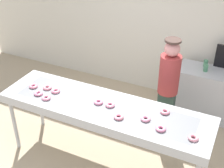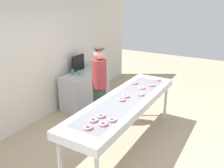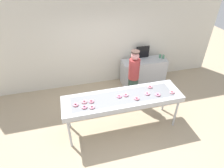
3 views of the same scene
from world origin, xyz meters
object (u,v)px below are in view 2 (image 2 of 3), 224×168
Objects in this scene: strawberry_donut_3 at (103,124)px; strawberry_donut_5 at (141,94)px; strawberry_donut_1 at (112,120)px; worker_baker at (99,83)px; strawberry_donut_7 at (158,80)px; paper_cup_0 at (96,64)px; strawberry_donut_11 at (93,120)px; paper_cup_2 at (73,72)px; strawberry_donut_6 at (101,116)px; paper_cup_3 at (100,64)px; strawberry_donut_2 at (151,85)px; strawberry_donut_8 at (142,88)px; strawberry_donut_0 at (134,83)px; strawberry_donut_4 at (88,128)px; strawberry_donut_9 at (122,100)px; prep_counter at (86,88)px; fryer_conveyor at (125,103)px; paper_cup_1 at (79,73)px; menu_display at (78,63)px; strawberry_donut_10 at (126,96)px.

strawberry_donut_3 and strawberry_donut_5 have the same top height.
worker_baker reaches higher than strawberry_donut_1.
strawberry_donut_7 reaches higher than paper_cup_0.
strawberry_donut_11 is at bearing -146.81° from paper_cup_0.
paper_cup_2 is (1.88, 1.91, -0.09)m from strawberry_donut_11.
strawberry_donut_6 is at bearing 33.65° from worker_baker.
worker_baker reaches higher than strawberry_donut_6.
paper_cup_0 is at bearing 140.98° from paper_cup_3.
strawberry_donut_2 is 1.00× the size of strawberry_donut_8.
strawberry_donut_0 and strawberry_donut_4 have the same top height.
paper_cup_3 is at bearing 30.43° from strawberry_donut_4.
prep_counter is (1.39, 1.78, -0.58)m from strawberry_donut_9.
strawberry_donut_9 is at bearing 51.99° from worker_baker.
paper_cup_3 is at bearing 53.26° from strawberry_donut_8.
fryer_conveyor is at bearing -126.04° from prep_counter.
strawberry_donut_6 is 0.08× the size of prep_counter.
strawberry_donut_4 is 2.77m from paper_cup_1.
strawberry_donut_8 reaches higher than paper_cup_1.
strawberry_donut_8 is at bearing 170.81° from strawberry_donut_7.
strawberry_donut_0 is at bearing 6.73° from strawberry_donut_4.
strawberry_donut_1 reaches higher than paper_cup_2.
strawberry_donut_2 is 0.38m from strawberry_donut_7.
prep_counter is 3.34× the size of menu_display.
strawberry_donut_8 is 1.04× the size of paper_cup_2.
strawberry_donut_3 is 1.00× the size of strawberry_donut_9.
strawberry_donut_6 is at bearing 175.81° from strawberry_donut_7.
strawberry_donut_5 is at bearing -117.46° from prep_counter.
menu_display is (2.24, 2.17, 0.05)m from strawberry_donut_3.
worker_baker reaches higher than strawberry_donut_10.
strawberry_donut_9 is at bearing 1.91° from strawberry_donut_6.
strawberry_donut_5 is 0.27× the size of menu_display.
strawberry_donut_1 is 1.77m from worker_baker.
strawberry_donut_2 is at bearing -81.07° from strawberry_donut_0.
strawberry_donut_4 is at bearing -139.69° from paper_cup_1.
strawberry_donut_5 is (1.06, 0.04, 0.00)m from strawberry_donut_1.
worker_baker reaches higher than strawberry_donut_0.
strawberry_donut_2 is 2.22m from menu_display.
strawberry_donut_5 is at bearing -107.87° from paper_cup_2.
strawberry_donut_2 is 0.25m from strawberry_donut_8.
paper_cup_1 is (-0.88, -0.09, 0.00)m from paper_cup_0.
strawberry_donut_0 is 2.00m from paper_cup_0.
strawberry_donut_10 is 2.23m from prep_counter.
strawberry_donut_0 is 1.70m from strawberry_donut_11.
strawberry_donut_11 is 1.04× the size of paper_cup_3.
fryer_conveyor is 1.23m from strawberry_donut_7.
strawberry_donut_1 is 0.72m from strawberry_donut_9.
paper_cup_0 is at bearing 56.32° from strawberry_donut_0.
strawberry_donut_5 is at bearing -5.22° from strawberry_donut_4.
paper_cup_0 is 0.89m from paper_cup_1.
strawberry_donut_2 reaches higher than prep_counter.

